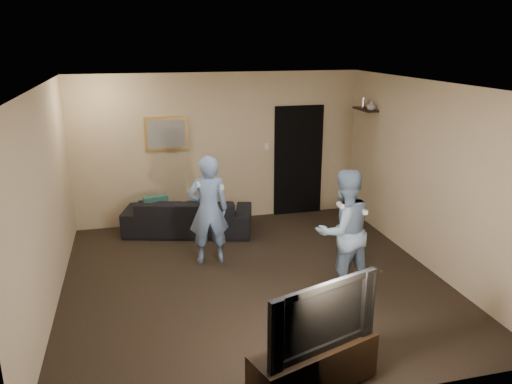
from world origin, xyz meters
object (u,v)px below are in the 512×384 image
object	(u,v)px
sofa	(188,215)
wii_player_left	(208,210)
wii_player_right	(343,231)
television	(316,312)
tv_console	(314,366)

from	to	relation	value
sofa	wii_player_left	size ratio (longest dim) A/B	1.32
wii_player_left	wii_player_right	size ratio (longest dim) A/B	0.99
television	wii_player_right	size ratio (longest dim) A/B	0.72
wii_player_left	wii_player_right	world-z (taller)	wii_player_right
wii_player_left	sofa	bearing A→B (deg)	97.62
sofa	wii_player_right	xyz separation A→B (m)	(1.70, -2.46, 0.50)
sofa	wii_player_left	distance (m)	1.33
television	wii_player_left	bearing A→B (deg)	80.60
wii_player_left	wii_player_right	distance (m)	1.97
sofa	wii_player_right	distance (m)	3.03
wii_player_right	tv_console	bearing A→B (deg)	-120.36
wii_player_left	wii_player_right	xyz separation A→B (m)	(1.53, -1.24, 0.01)
sofa	tv_console	size ratio (longest dim) A/B	1.69
tv_console	television	size ratio (longest dim) A/B	1.07
sofa	television	distance (m)	4.32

